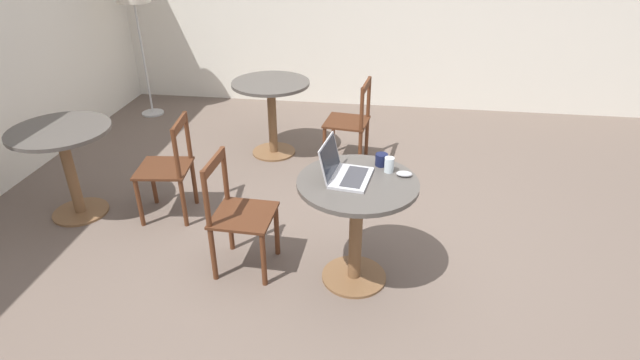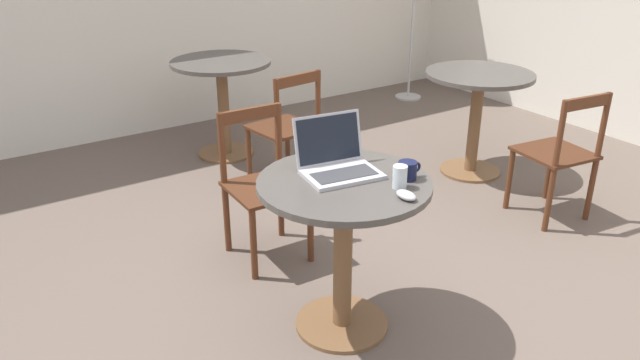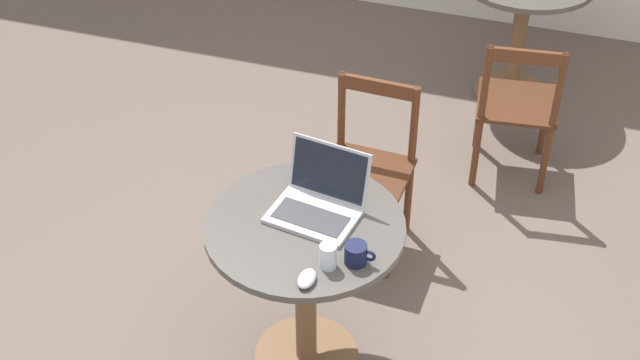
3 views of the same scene
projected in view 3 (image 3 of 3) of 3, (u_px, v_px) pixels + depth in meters
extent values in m
cylinder|color=brown|center=(307.00, 355.00, 3.78)|extent=(0.44, 0.44, 0.02)
cylinder|color=brown|center=(306.00, 296.00, 3.55)|extent=(0.09, 0.09, 0.71)
cylinder|color=#4C4742|center=(305.00, 227.00, 3.32)|extent=(0.76, 0.76, 0.03)
cylinder|color=brown|center=(510.00, 91.00, 5.37)|extent=(0.44, 0.44, 0.02)
cylinder|color=brown|center=(518.00, 38.00, 5.14)|extent=(0.09, 0.09, 0.71)
cylinder|color=#562D19|center=(387.00, 243.00, 4.03)|extent=(0.04, 0.04, 0.41)
cylinder|color=#562D19|center=(316.00, 226.00, 4.12)|extent=(0.04, 0.04, 0.41)
cylinder|color=#562D19|center=(408.00, 197.00, 4.29)|extent=(0.04, 0.04, 0.41)
cylinder|color=#562D19|center=(340.00, 181.00, 4.38)|extent=(0.04, 0.04, 0.41)
cube|color=#492715|center=(364.00, 175.00, 4.07)|extent=(0.41, 0.41, 0.02)
cylinder|color=#562D19|center=(414.00, 125.00, 4.02)|extent=(0.04, 0.04, 0.40)
cylinder|color=#562D19|center=(342.00, 110.00, 4.11)|extent=(0.04, 0.04, 0.40)
cube|color=#562D19|center=(379.00, 87.00, 3.96)|extent=(0.38, 0.04, 0.07)
cylinder|color=#562D19|center=(479.00, 115.00, 4.83)|extent=(0.04, 0.04, 0.41)
cylinder|color=#562D19|center=(545.00, 122.00, 4.77)|extent=(0.04, 0.04, 0.41)
cylinder|color=#562D19|center=(476.00, 153.00, 4.56)|extent=(0.04, 0.04, 0.41)
cylinder|color=#562D19|center=(545.00, 161.00, 4.51)|extent=(0.04, 0.04, 0.41)
cube|color=#492715|center=(517.00, 103.00, 4.53)|extent=(0.44, 0.44, 0.02)
cylinder|color=#562D19|center=(486.00, 83.00, 4.29)|extent=(0.04, 0.04, 0.40)
cylinder|color=#562D19|center=(559.00, 90.00, 4.24)|extent=(0.04, 0.04, 0.40)
cube|color=#562D19|center=(527.00, 57.00, 4.16)|extent=(0.38, 0.07, 0.07)
cube|color=#B7B7BC|center=(313.00, 216.00, 3.33)|extent=(0.35, 0.27, 0.02)
cube|color=#38383D|center=(311.00, 217.00, 3.31)|extent=(0.29, 0.16, 0.00)
cube|color=#B7B7BC|center=(329.00, 171.00, 3.35)|extent=(0.33, 0.11, 0.22)
cube|color=black|center=(329.00, 171.00, 3.35)|extent=(0.30, 0.09, 0.20)
ellipsoid|color=#B7B7BC|center=(307.00, 279.00, 3.06)|extent=(0.06, 0.10, 0.03)
cylinder|color=#141938|center=(355.00, 254.00, 3.13)|extent=(0.08, 0.08, 0.08)
torus|color=#141938|center=(369.00, 256.00, 3.11)|extent=(0.05, 0.01, 0.05)
cylinder|color=silver|center=(328.00, 256.00, 3.10)|extent=(0.06, 0.06, 0.10)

